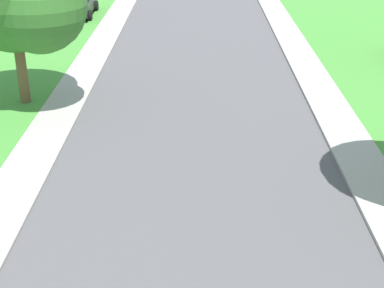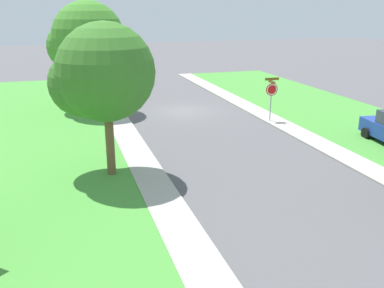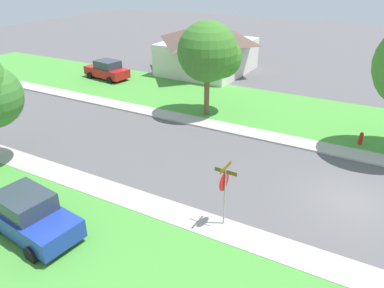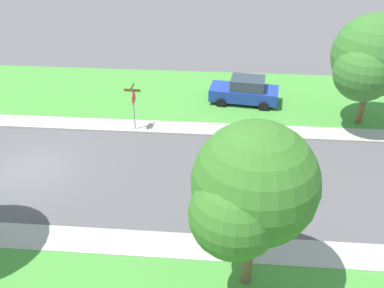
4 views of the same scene
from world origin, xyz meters
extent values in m
plane|color=#565456|center=(0.00, 0.00, 0.00)|extent=(120.00, 120.00, 0.00)
cube|color=#ADA89E|center=(4.70, 12.00, 0.05)|extent=(1.40, 56.00, 0.10)
cube|color=#ADA89E|center=(-4.70, 12.00, 0.05)|extent=(1.40, 56.00, 0.10)
cube|color=#479338|center=(-9.40, 12.00, 0.04)|extent=(8.00, 56.00, 0.08)
cylinder|color=#9E9EA3|center=(-4.34, 4.37, 1.30)|extent=(0.07, 0.07, 2.60)
cylinder|color=red|center=(-4.34, 4.42, 2.05)|extent=(0.76, 0.05, 0.76)
cylinder|color=white|center=(-4.34, 4.44, 2.05)|extent=(0.67, 0.02, 0.67)
cylinder|color=red|center=(-4.34, 4.45, 2.05)|extent=(0.55, 0.02, 0.55)
cube|color=brown|center=(-4.34, 4.37, 2.69)|extent=(0.92, 0.04, 0.16)
cube|color=brown|center=(-4.34, 4.37, 2.50)|extent=(0.04, 0.92, 0.16)
cube|color=#1E389E|center=(-8.38, 10.66, 0.70)|extent=(2.31, 4.49, 0.76)
cube|color=#2D3842|center=(-8.35, 10.86, 1.42)|extent=(1.84, 2.28, 0.68)
cylinder|color=black|center=(-7.65, 9.23, 0.32)|extent=(0.32, 0.66, 0.64)
cylinder|color=black|center=(-9.43, 9.45, 0.32)|extent=(0.32, 0.66, 0.64)
cylinder|color=black|center=(-7.32, 11.87, 0.32)|extent=(0.32, 0.66, 0.64)
cylinder|color=black|center=(-9.11, 12.09, 0.32)|extent=(0.32, 0.66, 0.64)
cylinder|color=brown|center=(6.20, 10.46, 1.51)|extent=(0.36, 0.36, 3.01)
sphere|color=#397426|center=(6.20, 10.46, 4.39)|extent=(3.95, 3.95, 3.95)
sphere|color=#397426|center=(7.09, 9.86, 3.90)|extent=(2.77, 2.77, 2.77)
cylinder|color=brown|center=(-6.13, 17.38, 1.32)|extent=(0.36, 0.36, 2.64)
sphere|color=#38742B|center=(-6.13, 17.38, 4.22)|extent=(4.52, 4.52, 4.52)
sphere|color=#38742B|center=(-5.12, 16.71, 3.66)|extent=(3.16, 3.16, 3.16)
camera|label=1|loc=(0.03, -1.93, 7.35)|focal=53.87mm
camera|label=2|loc=(7.94, 27.68, 6.85)|focal=40.00mm
camera|label=3|loc=(-15.33, -0.22, 9.43)|focal=34.24mm
camera|label=4|loc=(16.78, 9.40, 12.21)|focal=39.95mm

